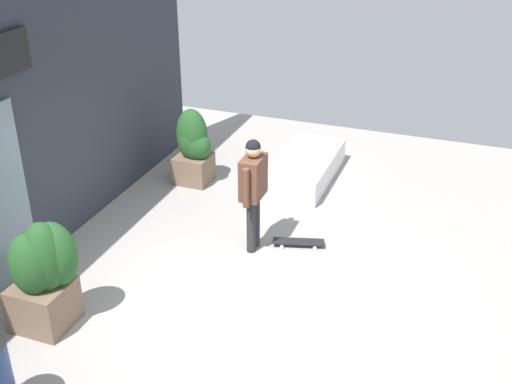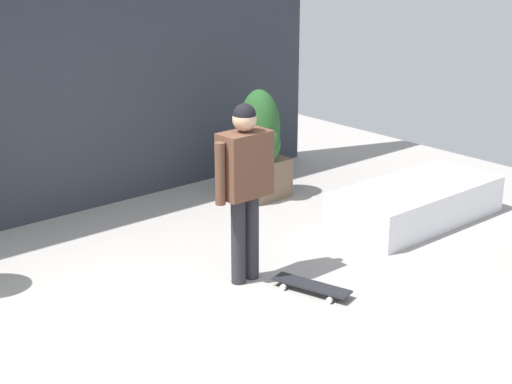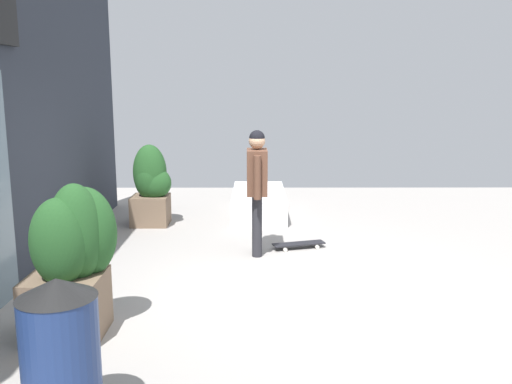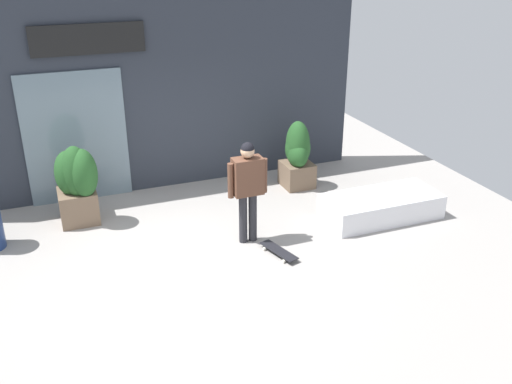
# 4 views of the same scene
# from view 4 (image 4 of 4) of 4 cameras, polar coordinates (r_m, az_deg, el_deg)

# --- Properties ---
(ground_plane) EXTENTS (12.00, 12.00, 0.00)m
(ground_plane) POSITION_cam_4_polar(r_m,az_deg,el_deg) (8.65, -6.67, -6.58)
(ground_plane) COLOR #9E9993
(building_facade) EXTENTS (8.29, 0.31, 3.89)m
(building_facade) POSITION_cam_4_polar(r_m,az_deg,el_deg) (10.60, -11.61, 10.19)
(building_facade) COLOR #2D333D
(building_facade) RESTS_ON ground_plane
(skateboarder) EXTENTS (0.64, 0.26, 1.64)m
(skateboarder) POSITION_cam_4_polar(r_m,az_deg,el_deg) (8.62, -0.84, 0.98)
(skateboarder) COLOR #28282D
(skateboarder) RESTS_ON ground_plane
(skateboard) EXTENTS (0.38, 0.75, 0.08)m
(skateboard) POSITION_cam_4_polar(r_m,az_deg,el_deg) (8.66, 2.29, -5.90)
(skateboard) COLOR black
(skateboard) RESTS_ON ground_plane
(planter_box_left) EXTENTS (0.56, 0.64, 1.30)m
(planter_box_left) POSITION_cam_4_polar(r_m,az_deg,el_deg) (10.80, 4.17, 3.77)
(planter_box_left) COLOR brown
(planter_box_left) RESTS_ON ground_plane
(planter_box_right) EXTENTS (0.67, 0.76, 1.36)m
(planter_box_right) POSITION_cam_4_polar(r_m,az_deg,el_deg) (9.78, -17.45, 0.94)
(planter_box_right) COLOR brown
(planter_box_right) RESTS_ON ground_plane
(snow_ledge) EXTENTS (1.99, 0.90, 0.41)m
(snow_ledge) POSITION_cam_4_polar(r_m,az_deg,el_deg) (9.94, 12.37, -1.40)
(snow_ledge) COLOR white
(snow_ledge) RESTS_ON ground_plane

